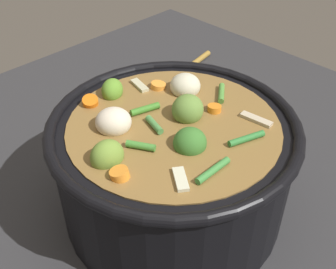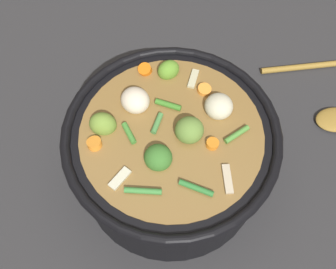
% 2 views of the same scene
% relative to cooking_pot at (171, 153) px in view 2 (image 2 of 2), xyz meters
% --- Properties ---
extents(ground_plane, '(1.10, 1.10, 0.00)m').
position_rel_cooking_pot_xyz_m(ground_plane, '(0.00, -0.00, -0.08)').
color(ground_plane, '#2D2D30').
extents(cooking_pot, '(0.33, 0.33, 0.18)m').
position_rel_cooking_pot_xyz_m(cooking_pot, '(0.00, 0.00, 0.00)').
color(cooking_pot, black).
rests_on(cooking_pot, ground_plane).
extents(wooden_spoon, '(0.23, 0.19, 0.01)m').
position_rel_cooking_pot_xyz_m(wooden_spoon, '(0.31, 0.17, -0.08)').
color(wooden_spoon, olive).
rests_on(wooden_spoon, ground_plane).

